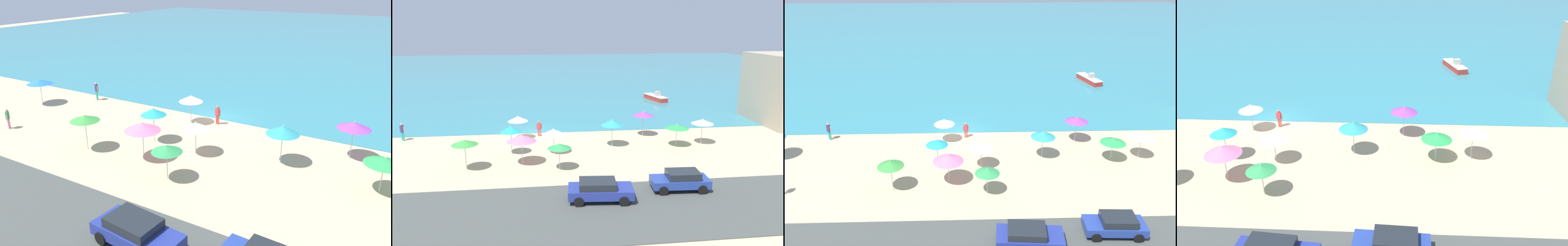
{
  "view_description": "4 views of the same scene",
  "coord_description": "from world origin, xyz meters",
  "views": [
    {
      "loc": [
        13.89,
        -27.44,
        11.3
      ],
      "look_at": [
        0.53,
        -4.62,
        1.25
      ],
      "focal_mm": 35.0,
      "sensor_mm": 36.0,
      "label": 1
    },
    {
      "loc": [
        1.04,
        -39.15,
        11.12
      ],
      "look_at": [
        5.22,
        -4.18,
        2.04
      ],
      "focal_mm": 35.0,
      "sensor_mm": 36.0,
      "label": 2
    },
    {
      "loc": [
        0.88,
        -35.23,
        16.88
      ],
      "look_at": [
        1.98,
        -0.58,
        1.34
      ],
      "focal_mm": 35.0,
      "sensor_mm": 36.0,
      "label": 3
    },
    {
      "loc": [
        10.0,
        -30.25,
        14.51
      ],
      "look_at": [
        8.68,
        -3.52,
        1.71
      ],
      "focal_mm": 35.0,
      "sensor_mm": 36.0,
      "label": 4
    }
  ],
  "objects": [
    {
      "name": "beach_umbrella_10",
      "position": [
        11.15,
        -2.29,
        2.35
      ],
      "size": [
        2.17,
        2.17,
        2.64
      ],
      "color": "#B2B2B7",
      "rests_on": "ground_plane"
    },
    {
      "name": "bather_0",
      "position": [
        0.55,
        -1.07,
        0.9
      ],
      "size": [
        0.56,
        0.27,
        1.61
      ],
      "color": "#D2463C",
      "rests_on": "ground_plane"
    },
    {
      "name": "beach_umbrella_4",
      "position": [
        -5.1,
        -10.09,
        2.32
      ],
      "size": [
        2.03,
        2.03,
        2.59
      ],
      "color": "#B2B2B7",
      "rests_on": "ground_plane"
    },
    {
      "name": "sea",
      "position": [
        0.0,
        55.0,
        0.03
      ],
      "size": [
        150.0,
        110.0,
        0.05
      ],
      "primitive_type": "cube",
      "color": "teal",
      "rests_on": "ground_plane"
    },
    {
      "name": "ground_plane",
      "position": [
        0.0,
        0.0,
        0.0
      ],
      "size": [
        160.0,
        160.0,
        0.0
      ],
      "primitive_type": "plane",
      "color": "#CAAF87"
    },
    {
      "name": "skiff_nearshore",
      "position": [
        18.0,
        16.18,
        0.45
      ],
      "size": [
        2.59,
        5.3,
        1.39
      ],
      "color": "#B83126",
      "rests_on": "sea"
    },
    {
      "name": "beach_umbrella_3",
      "position": [
        7.37,
        -5.35,
        2.31
      ],
      "size": [
        2.16,
        2.16,
        2.64
      ],
      "color": "#B2B2B7",
      "rests_on": "ground_plane"
    },
    {
      "name": "bather_2",
      "position": [
        -12.85,
        -1.11,
        1.01
      ],
      "size": [
        0.51,
        0.36,
        1.79
      ],
      "color": "teal",
      "rests_on": "ground_plane"
    },
    {
      "name": "beach_umbrella_7",
      "position": [
        16.03,
        -5.64,
        2.22
      ],
      "size": [
        2.09,
        2.09,
        2.5
      ],
      "color": "#B2B2B7",
      "rests_on": "ground_plane"
    },
    {
      "name": "parked_car_0",
      "position": [
        10.29,
        -15.67,
        0.79
      ],
      "size": [
        4.01,
        1.96,
        1.36
      ],
      "color": "navy",
      "rests_on": "coastal_road"
    },
    {
      "name": "beach_umbrella_5",
      "position": [
        13.38,
        -6.06,
        1.94
      ],
      "size": [
        2.2,
        2.2,
        2.2
      ],
      "color": "#B2B2B7",
      "rests_on": "ground_plane"
    },
    {
      "name": "parked_car_2",
      "position": [
        4.51,
        -16.62,
        0.8
      ],
      "size": [
        4.33,
        2.23,
        1.37
      ],
      "color": "navy",
      "rests_on": "coastal_road"
    },
    {
      "name": "beach_umbrella_1",
      "position": [
        -0.79,
        -9.24,
        2.26
      ],
      "size": [
        2.42,
        2.42,
        2.6
      ],
      "color": "#B2B2B7",
      "rests_on": "ground_plane"
    },
    {
      "name": "beach_umbrella_6",
      "position": [
        -1.85,
        -6.58,
        2.3
      ],
      "size": [
        1.88,
        1.88,
        2.62
      ],
      "color": "#B2B2B7",
      "rests_on": "ground_plane"
    },
    {
      "name": "beach_umbrella_9",
      "position": [
        -1.51,
        -1.91,
        2.09
      ],
      "size": [
        1.98,
        1.98,
        2.42
      ],
      "color": "#B2B2B7",
      "rests_on": "ground_plane"
    },
    {
      "name": "beach_umbrella_0",
      "position": [
        2.19,
        -10.8,
        1.97
      ],
      "size": [
        1.88,
        1.88,
        2.24
      ],
      "color": "#B2B2B7",
      "rests_on": "ground_plane"
    },
    {
      "name": "beach_umbrella_2",
      "position": [
        1.85,
        -6.85,
        2.02
      ],
      "size": [
        2.01,
        2.01,
        2.34
      ],
      "color": "#B2B2B7",
      "rests_on": "ground_plane"
    }
  ]
}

